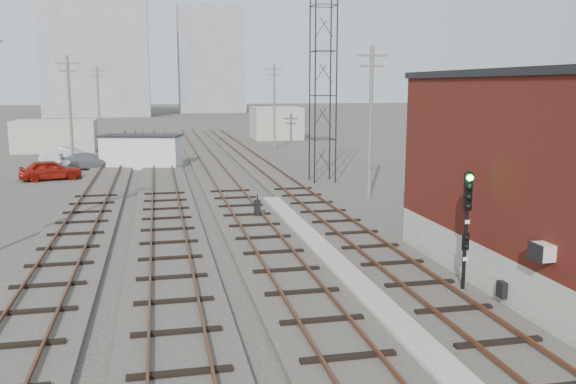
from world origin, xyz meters
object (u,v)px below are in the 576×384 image
object	(u,v)px
signal_mast	(467,223)
switch_stand	(257,209)
car_grey	(89,161)
car_red	(50,170)
site_trailer	(142,151)
car_silver	(68,156)

from	to	relation	value
signal_mast	switch_stand	world-z (taller)	signal_mast
car_grey	car_red	bearing A→B (deg)	151.09
site_trailer	car_grey	world-z (taller)	site_trailer
signal_mast	switch_stand	bearing A→B (deg)	110.58
site_trailer	car_red	xyz separation A→B (m)	(-6.28, -5.31, -0.64)
switch_stand	site_trailer	world-z (taller)	site_trailer
car_silver	signal_mast	bearing A→B (deg)	-135.10
site_trailer	car_grey	xyz separation A→B (m)	(-4.16, 0.13, -0.71)
switch_stand	car_grey	xyz separation A→B (m)	(-10.27, 21.51, 0.09)
signal_mast	car_silver	xyz separation A→B (m)	(-17.03, 37.24, -1.63)
signal_mast	switch_stand	size ratio (longest dim) A/B	3.40
signal_mast	switch_stand	xyz separation A→B (m)	(-4.70, 12.52, -1.82)
car_grey	switch_stand	bearing A→B (deg)	-162.10
site_trailer	car_silver	distance (m)	7.08
switch_stand	car_grey	world-z (taller)	car_grey
switch_stand	car_grey	distance (m)	23.84
car_red	car_grey	bearing A→B (deg)	-35.20
car_red	site_trailer	bearing A→B (deg)	-63.68
signal_mast	car_red	size ratio (longest dim) A/B	0.95
car_red	car_silver	xyz separation A→B (m)	(0.06, 8.65, 0.02)
site_trailer	car_red	world-z (taller)	site_trailer
signal_mast	site_trailer	bearing A→B (deg)	107.69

